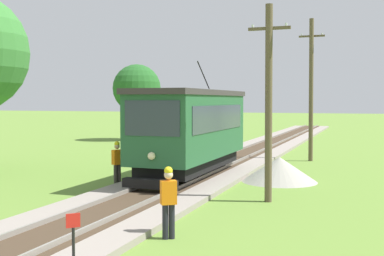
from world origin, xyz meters
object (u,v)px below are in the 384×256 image
Objects in this scene: utility_pole_near_tram at (269,101)px; track_worker at (168,199)px; red_tram at (191,129)px; tree_left_far at (137,88)px; second_worker at (117,161)px; gravel_pile at (279,169)px; trackside_signal_marker at (73,239)px; utility_pole_mid at (311,89)px.

track_worker is at bearing -105.02° from utility_pole_near_tram.
utility_pole_near_tram is at bearing -41.04° from red_tram.
tree_left_far reaches higher than track_worker.
gravel_pile is at bearing -120.56° from second_worker.
track_worker reaches higher than trackside_signal_marker.
second_worker reaches higher than gravel_pile.
utility_pole_mid reaches higher than trackside_signal_marker.
gravel_pile is 9.58m from track_worker.
tree_left_far is at bearing 125.54° from utility_pole_near_tram.
second_worker is at bearing -176.85° from track_worker.
gravel_pile is at bearing 95.05° from utility_pole_near_tram.
track_worker is at bearing -96.15° from gravel_pile.
trackside_signal_marker is (-2.24, -8.09, -2.70)m from utility_pole_near_tram.
utility_pole_near_tram is 5.16m from gravel_pile.
trackside_signal_marker is 0.18× the size of tree_left_far.
red_tram is 5.42m from utility_pole_near_tram.
tree_left_far reaches higher than trackside_signal_marker.
utility_pole_mid reaches higher than utility_pole_near_tram.
tree_left_far is (-14.25, 27.15, 3.41)m from track_worker.
second_worker is (-3.99, 9.14, 0.32)m from trackside_signal_marker.
red_tram is at bearing -57.69° from tree_left_far.
second_worker is at bearing -65.69° from tree_left_far.
utility_pole_near_tram is at bearing -159.06° from second_worker.
tree_left_far is (-15.27, 17.63, 3.88)m from gravel_pile.
gravel_pile is 23.65m from tree_left_far.
tree_left_far is at bearing 173.33° from track_worker.
tree_left_far is (-9.43, 20.86, 3.41)m from second_worker.
red_tram is at bearing 138.96° from utility_pole_near_tram.
track_worker is at bearing 73.74° from trackside_signal_marker.
trackside_signal_marker is at bearing -105.46° from utility_pole_near_tram.
track_worker is (2.59, -8.71, -1.21)m from red_tram.
red_tram is 7.24× the size of trackside_signal_marker.
utility_pole_near_tram is 5.54× the size of trackside_signal_marker.
utility_pole_mid is at bearing 64.52° from red_tram.
tree_left_far reaches higher than second_worker.
track_worker is (-1.40, -17.09, -3.04)m from utility_pole_mid.
second_worker is (-6.23, -10.81, -3.04)m from utility_pole_mid.
tree_left_far is at bearing 114.09° from trackside_signal_marker.
tree_left_far reaches higher than red_tram.
track_worker reaches higher than gravel_pile.
gravel_pile is 1.75× the size of track_worker.
red_tram is 1.33× the size of tree_left_far.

